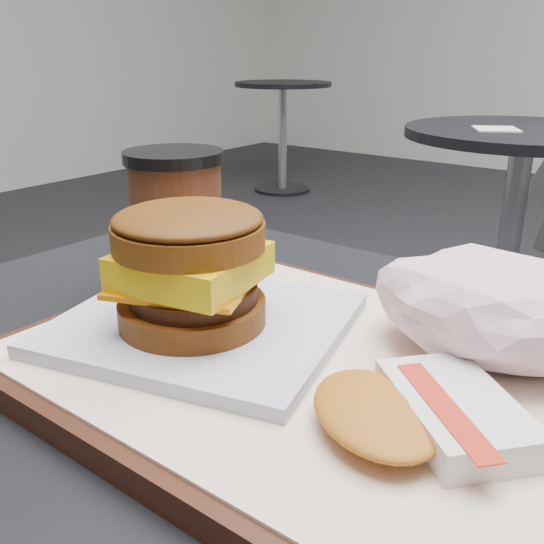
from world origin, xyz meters
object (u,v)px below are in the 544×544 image
at_px(breakfast_sandwich, 194,281).
at_px(crumpled_wrapper, 491,306).
at_px(hash_brown, 420,411).
at_px(coffee_cup, 177,221).
at_px(serving_tray, 307,371).
at_px(neighbor_table, 516,194).

distance_m(breakfast_sandwich, crumpled_wrapper, 0.19).
xyz_separation_m(breakfast_sandwich, hash_brown, (0.17, -0.01, -0.03)).
height_order(breakfast_sandwich, hash_brown, breakfast_sandwich).
xyz_separation_m(breakfast_sandwich, coffee_cup, (-0.11, 0.09, 0.00)).
distance_m(serving_tray, coffee_cup, 0.21).
height_order(serving_tray, neighbor_table, serving_tray).
relative_size(breakfast_sandwich, coffee_cup, 1.82).
bearing_deg(neighbor_table, hash_brown, -75.70).
bearing_deg(serving_tray, breakfast_sandwich, -166.56).
bearing_deg(serving_tray, crumpled_wrapper, 41.44).
distance_m(hash_brown, coffee_cup, 0.30).
height_order(serving_tray, breakfast_sandwich, breakfast_sandwich).
bearing_deg(serving_tray, neighbor_table, 101.52).
relative_size(coffee_cup, neighbor_table, 0.17).
distance_m(breakfast_sandwich, hash_brown, 0.17).
height_order(hash_brown, neighbor_table, hash_brown).
bearing_deg(coffee_cup, hash_brown, -19.26).
bearing_deg(crumpled_wrapper, neighbor_table, 105.16).
relative_size(serving_tray, neighbor_table, 0.51).
bearing_deg(coffee_cup, breakfast_sandwich, -39.21).
relative_size(breakfast_sandwich, neighbor_table, 0.30).
bearing_deg(breakfast_sandwich, crumpled_wrapper, 29.93).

